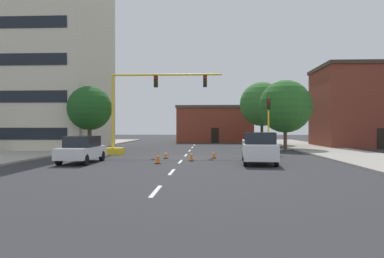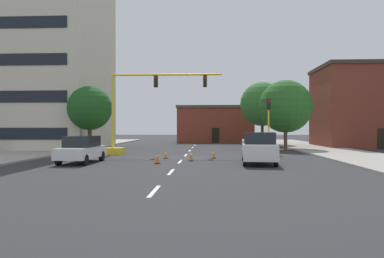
# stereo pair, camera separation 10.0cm
# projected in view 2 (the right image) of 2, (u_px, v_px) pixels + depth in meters

# --- Properties ---
(ground_plane) EXTENTS (160.00, 160.00, 0.00)m
(ground_plane) POSITION_uv_depth(u_px,v_px,m) (184.00, 158.00, 26.84)
(ground_plane) COLOR #2D2D30
(sidewalk_left) EXTENTS (6.00, 56.00, 0.14)m
(sidewalk_left) POSITION_uv_depth(u_px,v_px,m) (57.00, 150.00, 35.52)
(sidewalk_left) COLOR #9E998E
(sidewalk_left) RESTS_ON ground_plane
(sidewalk_right) EXTENTS (6.00, 56.00, 0.14)m
(sidewalk_right) POSITION_uv_depth(u_px,v_px,m) (328.00, 150.00, 34.13)
(sidewalk_right) COLOR #9E998E
(sidewalk_right) RESTS_ON ground_plane
(lane_stripe_seg_0) EXTENTS (0.16, 2.40, 0.01)m
(lane_stripe_seg_0) POSITION_uv_depth(u_px,v_px,m) (154.00, 191.00, 12.86)
(lane_stripe_seg_0) COLOR silver
(lane_stripe_seg_0) RESTS_ON ground_plane
(lane_stripe_seg_1) EXTENTS (0.16, 2.40, 0.01)m
(lane_stripe_seg_1) POSITION_uv_depth(u_px,v_px,m) (171.00, 172.00, 18.35)
(lane_stripe_seg_1) COLOR silver
(lane_stripe_seg_1) RESTS_ON ground_plane
(lane_stripe_seg_2) EXTENTS (0.16, 2.40, 0.01)m
(lane_stripe_seg_2) POSITION_uv_depth(u_px,v_px,m) (180.00, 162.00, 23.84)
(lane_stripe_seg_2) COLOR silver
(lane_stripe_seg_2) RESTS_ON ground_plane
(lane_stripe_seg_3) EXTENTS (0.16, 2.40, 0.01)m
(lane_stripe_seg_3) POSITION_uv_depth(u_px,v_px,m) (186.00, 155.00, 29.33)
(lane_stripe_seg_3) COLOR silver
(lane_stripe_seg_3) RESTS_ON ground_plane
(lane_stripe_seg_4) EXTENTS (0.16, 2.40, 0.01)m
(lane_stripe_seg_4) POSITION_uv_depth(u_px,v_px,m) (190.00, 151.00, 34.83)
(lane_stripe_seg_4) COLOR silver
(lane_stripe_seg_4) RESTS_ON ground_plane
(lane_stripe_seg_5) EXTENTS (0.16, 2.40, 0.01)m
(lane_stripe_seg_5) POSITION_uv_depth(u_px,v_px,m) (193.00, 147.00, 40.32)
(lane_stripe_seg_5) COLOR silver
(lane_stripe_seg_5) RESTS_ON ground_plane
(lane_stripe_seg_6) EXTENTS (0.16, 2.40, 0.01)m
(lane_stripe_seg_6) POSITION_uv_depth(u_px,v_px,m) (195.00, 145.00, 45.81)
(lane_stripe_seg_6) COLOR silver
(lane_stripe_seg_6) RESTS_ON ground_plane
(building_tall_left) EXTENTS (13.01, 12.77, 24.25)m
(building_tall_left) POSITION_uv_depth(u_px,v_px,m) (44.00, 38.00, 38.89)
(building_tall_left) COLOR beige
(building_tall_left) RESTS_ON ground_plane
(building_brick_center) EXTENTS (11.65, 7.75, 5.55)m
(building_brick_center) POSITION_uv_depth(u_px,v_px,m) (215.00, 124.00, 55.48)
(building_brick_center) COLOR brown
(building_brick_center) RESTS_ON ground_plane
(building_row_right) EXTENTS (10.84, 8.79, 9.38)m
(building_row_right) POSITION_uv_depth(u_px,v_px,m) (365.00, 107.00, 41.18)
(building_row_right) COLOR brown
(building_row_right) RESTS_ON ground_plane
(traffic_signal_gantry) EXTENTS (10.16, 1.20, 6.83)m
(traffic_signal_gantry) POSITION_uv_depth(u_px,v_px,m) (129.00, 127.00, 30.20)
(traffic_signal_gantry) COLOR yellow
(traffic_signal_gantry) RESTS_ON ground_plane
(traffic_light_pole_right) EXTENTS (0.32, 0.47, 4.80)m
(traffic_light_pole_right) POSITION_uv_depth(u_px,v_px,m) (269.00, 113.00, 31.23)
(traffic_light_pole_right) COLOR yellow
(traffic_light_pole_right) RESTS_ON ground_plane
(tree_left_near) EXTENTS (3.99, 3.99, 6.04)m
(tree_left_near) POSITION_uv_depth(u_px,v_px,m) (90.00, 108.00, 32.18)
(tree_left_near) COLOR #4C3823
(tree_left_near) RESTS_ON ground_plane
(tree_right_mid) EXTENTS (5.38, 5.38, 7.13)m
(tree_right_mid) POSITION_uv_depth(u_px,v_px,m) (286.00, 106.00, 36.31)
(tree_right_mid) COLOR brown
(tree_right_mid) RESTS_ON ground_plane
(tree_right_far) EXTENTS (5.68, 5.68, 8.13)m
(tree_right_far) POSITION_uv_depth(u_px,v_px,m) (262.00, 104.00, 45.74)
(tree_right_far) COLOR #4C3823
(tree_right_far) RESTS_ON ground_plane
(pickup_truck_white) EXTENTS (2.39, 5.53, 1.99)m
(pickup_truck_white) POSITION_uv_depth(u_px,v_px,m) (258.00, 148.00, 22.66)
(pickup_truck_white) COLOR white
(pickup_truck_white) RESTS_ON ground_plane
(sedan_white_near_left) EXTENTS (1.95, 4.54, 1.74)m
(sedan_white_near_left) POSITION_uv_depth(u_px,v_px,m) (82.00, 149.00, 22.98)
(sedan_white_near_left) COLOR white
(sedan_white_near_left) RESTS_ON ground_plane
(traffic_cone_roadside_a) EXTENTS (0.36, 0.36, 0.60)m
(traffic_cone_roadside_a) POSITION_uv_depth(u_px,v_px,m) (166.00, 154.00, 26.22)
(traffic_cone_roadside_a) COLOR black
(traffic_cone_roadside_a) RESTS_ON ground_plane
(traffic_cone_roadside_b) EXTENTS (0.36, 0.36, 0.71)m
(traffic_cone_roadside_b) POSITION_uv_depth(u_px,v_px,m) (191.00, 156.00, 24.33)
(traffic_cone_roadside_b) COLOR black
(traffic_cone_roadside_b) RESTS_ON ground_plane
(traffic_cone_roadside_c) EXTENTS (0.36, 0.36, 0.78)m
(traffic_cone_roadside_c) POSITION_uv_depth(u_px,v_px,m) (157.00, 158.00, 22.50)
(traffic_cone_roadside_c) COLOR black
(traffic_cone_roadside_c) RESTS_ON ground_plane
(traffic_cone_roadside_d) EXTENTS (0.36, 0.36, 0.66)m
(traffic_cone_roadside_d) POSITION_uv_depth(u_px,v_px,m) (214.00, 154.00, 26.41)
(traffic_cone_roadside_d) COLOR black
(traffic_cone_roadside_d) RESTS_ON ground_plane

